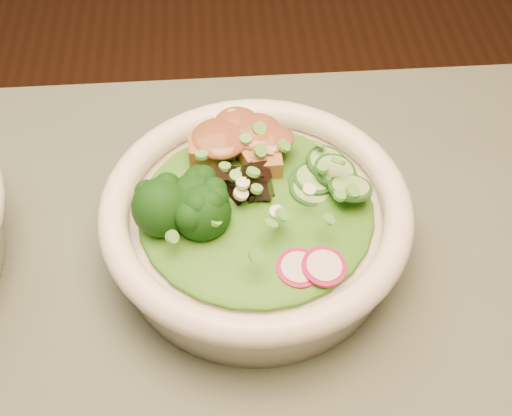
{
  "coord_description": "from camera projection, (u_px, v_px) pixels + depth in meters",
  "views": [
    {
      "loc": [
        0.19,
        -0.16,
        1.2
      ],
      "look_at": [
        0.21,
        0.18,
        0.8
      ],
      "focal_mm": 50.0,
      "sensor_mm": 36.0,
      "label": 1
    }
  ],
  "objects": [
    {
      "name": "lettuce_bed",
      "position": [
        256.0,
        207.0,
        0.53
      ],
      "size": [
        0.18,
        0.18,
        0.02
      ],
      "primitive_type": "ellipsoid",
      "color": "#306B16",
      "rests_on": "salad_bowl"
    },
    {
      "name": "mushroom_heap",
      "position": [
        252.0,
        187.0,
        0.53
      ],
      "size": [
        0.07,
        0.07,
        0.03
      ],
      "primitive_type": null,
      "rotation": [
        0.0,
        0.0,
        0.23
      ],
      "color": "black",
      "rests_on": "salad_bowl"
    },
    {
      "name": "tofu_cubes",
      "position": [
        236.0,
        148.0,
        0.55
      ],
      "size": [
        0.09,
        0.07,
        0.03
      ],
      "primitive_type": null,
      "rotation": [
        0.0,
        0.0,
        0.23
      ],
      "color": "olive",
      "rests_on": "salad_bowl"
    },
    {
      "name": "broccoli_florets",
      "position": [
        184.0,
        215.0,
        0.51
      ],
      "size": [
        0.08,
        0.07,
        0.04
      ],
      "primitive_type": null,
      "rotation": [
        0.0,
        0.0,
        0.23
      ],
      "color": "black",
      "rests_on": "salad_bowl"
    },
    {
      "name": "cucumber_slices",
      "position": [
        328.0,
        182.0,
        0.53
      ],
      "size": [
        0.07,
        0.07,
        0.03
      ],
      "primitive_type": null,
      "rotation": [
        0.0,
        0.0,
        0.23
      ],
      "color": "#85BC68",
      "rests_on": "salad_bowl"
    },
    {
      "name": "salad_bowl",
      "position": [
        256.0,
        223.0,
        0.54
      ],
      "size": [
        0.23,
        0.23,
        0.06
      ],
      "rotation": [
        0.0,
        0.0,
        0.23
      ],
      "color": "white",
      "rests_on": "dining_table"
    },
    {
      "name": "peanut_sauce",
      "position": [
        236.0,
        137.0,
        0.55
      ],
      "size": [
        0.06,
        0.05,
        0.01
      ],
      "primitive_type": "ellipsoid",
      "color": "brown",
      "rests_on": "tofu_cubes"
    },
    {
      "name": "radish_slices",
      "position": [
        285.0,
        264.0,
        0.49
      ],
      "size": [
        0.1,
        0.06,
        0.02
      ],
      "primitive_type": null,
      "rotation": [
        0.0,
        0.0,
        0.23
      ],
      "color": "#970B42",
      "rests_on": "salad_bowl"
    },
    {
      "name": "scallion_garnish",
      "position": [
        256.0,
        189.0,
        0.51
      ],
      "size": [
        0.17,
        0.17,
        0.02
      ],
      "primitive_type": null,
      "color": "#55AC3C",
      "rests_on": "salad_bowl"
    }
  ]
}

